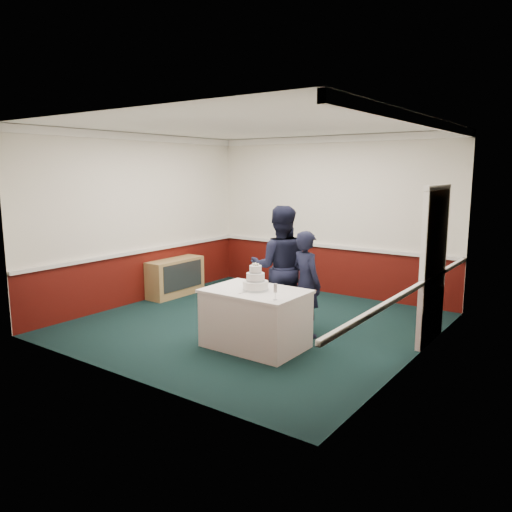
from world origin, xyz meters
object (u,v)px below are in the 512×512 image
Objects in this scene: wedding_cake at (256,282)px; champagne_flute at (275,289)px; person_man at (280,267)px; cake_knife at (245,292)px; person_woman at (306,284)px; cake_table at (256,318)px; sideboard at (175,277)px.

champagne_flute is (0.50, -0.28, 0.03)m from wedding_cake.
champagne_flute is 1.40m from person_man.
person_woman is (0.34, 1.01, -0.03)m from cake_knife.
champagne_flute is 1.12m from person_woman.
cake_table is at bearing -90.00° from wedding_cake.
cake_table is at bearing 70.83° from person_man.
sideboard is 0.91× the size of cake_table.
cake_knife is 0.12× the size of person_man.
champagne_flute is at bearing 122.68° from person_woman.
cake_knife is at bearing 171.42° from champagne_flute.
sideboard is at bearing 153.58° from champagne_flute.
cake_knife reaches higher than cake_table.
champagne_flute reaches higher than sideboard.
sideboard is at bearing 159.74° from cake_knife.
sideboard is 3.28m from person_woman.
cake_knife is 1.06m from person_woman.
cake_knife is at bearing 94.15° from person_woman.
person_woman is at bearing 80.40° from cake_knife.
wedding_cake is (2.89, -1.40, 0.55)m from sideboard.
wedding_cake is at bearing 150.75° from champagne_flute.
champagne_flute is at bearing -29.25° from cake_table.
champagne_flute reaches higher than cake_knife.
cake_table is 3.63× the size of wedding_cake.
person_woman is (0.31, 0.81, -0.14)m from wedding_cake.
sideboard is 3.31m from cake_knife.
wedding_cake reaches higher than sideboard.
cake_table is 0.50m from wedding_cake.
wedding_cake reaches higher than champagne_flute.
person_woman is (3.20, -0.60, 0.41)m from sideboard.
champagne_flute is at bearing -29.25° from wedding_cake.
sideboard is 0.65× the size of person_man.
champagne_flute is (3.39, -1.68, 0.58)m from sideboard.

